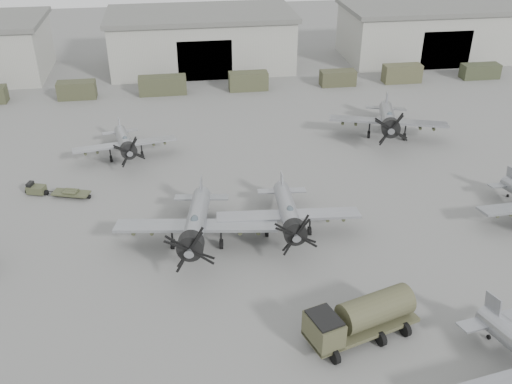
# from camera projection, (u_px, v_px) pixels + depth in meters

# --- Properties ---
(ground) EXTENTS (220.00, 220.00, 0.00)m
(ground) POSITION_uv_depth(u_px,v_px,m) (263.00, 340.00, 39.08)
(ground) COLOR #555553
(ground) RESTS_ON ground
(hangar_center) EXTENTS (29.00, 14.80, 8.70)m
(hangar_center) POSITION_uv_depth(u_px,v_px,m) (202.00, 40.00, 90.08)
(hangar_center) COLOR gray
(hangar_center) RESTS_ON ground
(hangar_right) EXTENTS (29.00, 14.80, 8.70)m
(hangar_right) POSITION_uv_depth(u_px,v_px,m) (430.00, 31.00, 94.90)
(hangar_right) COLOR gray
(hangar_right) RESTS_ON ground
(support_truck_2) EXTENTS (5.21, 2.20, 2.42)m
(support_truck_2) POSITION_uv_depth(u_px,v_px,m) (77.00, 90.00, 79.07)
(support_truck_2) COLOR #3A3C27
(support_truck_2) RESTS_ON ground
(support_truck_3) EXTENTS (6.67, 2.20, 2.59)m
(support_truck_3) POSITION_uv_depth(u_px,v_px,m) (163.00, 85.00, 80.53)
(support_truck_3) COLOR #3A3D28
(support_truck_3) RESTS_ON ground
(support_truck_4) EXTENTS (5.60, 2.20, 2.59)m
(support_truck_4) POSITION_uv_depth(u_px,v_px,m) (248.00, 81.00, 82.08)
(support_truck_4) COLOR #3F422B
(support_truck_4) RESTS_ON ground
(support_truck_5) EXTENTS (5.17, 2.20, 2.21)m
(support_truck_5) POSITION_uv_depth(u_px,v_px,m) (338.00, 78.00, 83.87)
(support_truck_5) COLOR #3C3D28
(support_truck_5) RESTS_ON ground
(support_truck_6) EXTENTS (5.66, 2.20, 2.64)m
(support_truck_6) POSITION_uv_depth(u_px,v_px,m) (402.00, 73.00, 85.01)
(support_truck_6) COLOR #45452D
(support_truck_6) RESTS_ON ground
(support_truck_7) EXTENTS (5.76, 2.20, 2.18)m
(support_truck_7) POSITION_uv_depth(u_px,v_px,m) (480.00, 71.00, 86.71)
(support_truck_7) COLOR #353A26
(support_truck_7) RESTS_ON ground
(aircraft_mid_1) EXTENTS (13.73, 12.36, 5.45)m
(aircraft_mid_1) POSITION_uv_depth(u_px,v_px,m) (196.00, 224.00, 47.11)
(aircraft_mid_1) COLOR #92959A
(aircraft_mid_1) RESTS_ON ground
(aircraft_mid_2) EXTENTS (12.56, 11.31, 5.01)m
(aircraft_mid_2) POSITION_uv_depth(u_px,v_px,m) (289.00, 214.00, 48.90)
(aircraft_mid_2) COLOR #989AA0
(aircraft_mid_2) RESTS_ON ground
(aircraft_far_0) EXTENTS (11.37, 10.24, 4.51)m
(aircraft_far_0) POSITION_uv_depth(u_px,v_px,m) (125.00, 143.00, 62.02)
(aircraft_far_0) COLOR #989BA1
(aircraft_far_0) RESTS_ON ground
(aircraft_far_1) EXTENTS (13.77, 12.39, 5.51)m
(aircraft_far_1) POSITION_uv_depth(u_px,v_px,m) (389.00, 120.00, 66.49)
(aircraft_far_1) COLOR gray
(aircraft_far_1) RESTS_ON ground
(fuel_tanker) EXTENTS (8.44, 5.32, 3.09)m
(fuel_tanker) POSITION_uv_depth(u_px,v_px,m) (361.00, 316.00, 38.52)
(fuel_tanker) COLOR #44432C
(fuel_tanker) RESTS_ON ground
(tug_trailer) EXTENTS (6.34, 3.03, 1.26)m
(tug_trailer) POSITION_uv_depth(u_px,v_px,m) (50.00, 191.00, 56.01)
(tug_trailer) COLOR #3E422B
(tug_trailer) RESTS_ON ground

